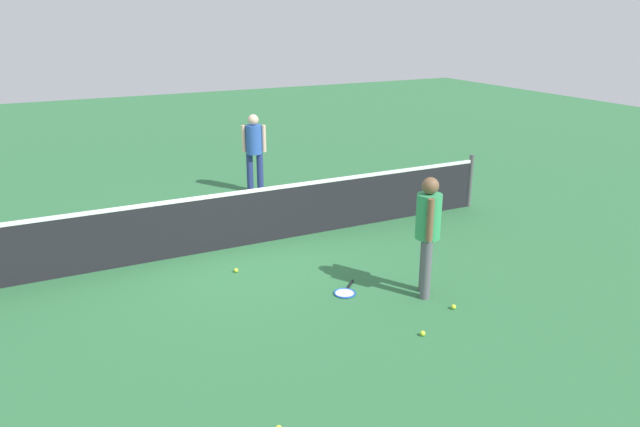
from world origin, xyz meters
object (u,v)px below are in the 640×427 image
tennis_racket_far_player (265,205)px  tennis_ball_by_net (454,307)px  tennis_racket_near_player (345,292)px  tennis_ball_near_player (236,270)px  player_far_side (254,147)px  player_near_side (428,227)px  tennis_ball_midcourt (423,333)px

tennis_racket_far_player → tennis_ball_by_net: tennis_ball_by_net is taller
tennis_racket_near_player → tennis_ball_by_net: bearing=-45.1°
tennis_ball_near_player → tennis_ball_by_net: same height
player_far_side → tennis_ball_by_net: 6.42m
player_near_side → tennis_ball_by_net: size_ratio=25.76×
tennis_racket_far_player → tennis_ball_midcourt: 5.73m
tennis_racket_far_player → tennis_ball_midcourt: (-0.20, -5.72, 0.02)m
player_near_side → tennis_ball_midcourt: player_near_side is taller
tennis_ball_near_player → tennis_ball_midcourt: (1.42, -2.82, 0.00)m
tennis_racket_near_player → tennis_ball_near_player: (-1.14, 1.37, 0.02)m
tennis_ball_near_player → tennis_ball_by_net: bearing=-47.9°
player_near_side → tennis_racket_near_player: (-0.97, 0.53, -1.00)m
player_far_side → tennis_ball_near_player: 4.41m
player_far_side → tennis_racket_near_player: size_ratio=3.18×
tennis_ball_midcourt → tennis_ball_by_net: bearing=26.4°
player_far_side → tennis_ball_near_player: (-1.80, -3.90, -0.98)m
tennis_ball_near_player → tennis_racket_far_player: bearing=60.8°
player_near_side → tennis_racket_near_player: player_near_side is taller
tennis_ball_by_net → player_far_side: bearing=93.6°
player_far_side → tennis_ball_midcourt: (-0.38, -6.72, -0.98)m
player_near_side → tennis_racket_far_player: player_near_side is taller
tennis_racket_near_player → tennis_ball_near_player: tennis_ball_near_player is taller
player_near_side → tennis_racket_far_player: size_ratio=2.96×
tennis_racket_far_player → tennis_ball_by_net: (0.58, -5.34, 0.02)m
tennis_ball_near_player → tennis_ball_midcourt: size_ratio=1.00×
player_far_side → tennis_ball_midcourt: player_far_side is taller
tennis_ball_by_net → tennis_racket_far_player: bearing=96.2°
tennis_racket_near_player → tennis_racket_far_player: (0.48, 4.27, 0.00)m
tennis_racket_far_player → tennis_ball_near_player: bearing=-119.2°
tennis_ball_near_player → tennis_ball_midcourt: 3.16m
tennis_racket_far_player → tennis_ball_near_player: 3.33m
tennis_racket_near_player → tennis_racket_far_player: 4.30m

